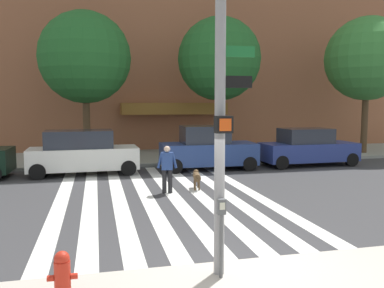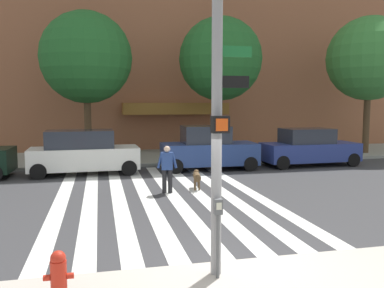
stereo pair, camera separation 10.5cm
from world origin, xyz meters
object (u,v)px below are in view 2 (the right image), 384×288
object	(u,v)px
dog_on_leash	(197,177)
street_tree_nearest	(86,58)
parked_car_fourth_in_line	(309,148)
pedestrian_dog_walker	(167,167)
parking_meter_curbside	(218,227)
street_tree_further	(369,59)
traffic_light_pole	(218,77)
fire_hydrant	(59,276)
parked_car_third_in_line	(208,149)
parked_car_behind_first	(83,153)
street_tree_middle	(221,59)

from	to	relation	value
dog_on_leash	street_tree_nearest	bearing A→B (deg)	118.35
parked_car_fourth_in_line	street_tree_nearest	xyz separation A→B (m)	(-10.66, 3.30, 4.48)
pedestrian_dog_walker	parking_meter_curbside	bearing A→B (deg)	-92.69
parked_car_fourth_in_line	pedestrian_dog_walker	size ratio (longest dim) A/B	2.91
parking_meter_curbside	street_tree_nearest	xyz separation A→B (m)	(-2.47, 15.01, 4.34)
street_tree_nearest	street_tree_further	distance (m)	15.99
traffic_light_pole	fire_hydrant	world-z (taller)	traffic_light_pole
parked_car_fourth_in_line	street_tree_nearest	distance (m)	12.03
parked_car_third_in_line	pedestrian_dog_walker	size ratio (longest dim) A/B	2.71
fire_hydrant	pedestrian_dog_walker	size ratio (longest dim) A/B	0.47
street_tree_nearest	dog_on_leash	size ratio (longest dim) A/B	7.06
street_tree_nearest	pedestrian_dog_walker	xyz separation A→B (m)	(2.81, -7.80, -4.44)
parking_meter_curbside	street_tree_further	xyz separation A→B (m)	(13.52, 14.61, 4.63)
parked_car_behind_first	dog_on_leash	size ratio (longest dim) A/B	4.37
parked_car_behind_first	dog_on_leash	xyz separation A→B (m)	(4.10, -4.04, -0.50)
traffic_light_pole	parked_car_behind_first	xyz separation A→B (m)	(-2.63, 11.59, -2.58)
traffic_light_pole	street_tree_middle	world-z (taller)	street_tree_middle
street_tree_middle	dog_on_leash	size ratio (longest dim) A/B	7.13
street_tree_further	fire_hydrant	bearing A→B (deg)	-137.29
traffic_light_pole	fire_hydrant	size ratio (longest dim) A/B	7.59
fire_hydrant	dog_on_leash	distance (m)	8.85
parked_car_third_in_line	street_tree_middle	bearing A→B (deg)	64.68
fire_hydrant	parking_meter_curbside	size ratio (longest dim) A/B	0.56
traffic_light_pole	street_tree_middle	size ratio (longest dim) A/B	0.76
street_tree_nearest	street_tree_further	xyz separation A→B (m)	(15.98, -0.40, 0.29)
parked_car_behind_first	parked_car_fourth_in_line	bearing A→B (deg)	0.00
pedestrian_dog_walker	dog_on_leash	bearing A→B (deg)	21.33
dog_on_leash	parking_meter_curbside	bearing A→B (deg)	-101.05
fire_hydrant	dog_on_leash	size ratio (longest dim) A/B	0.72
street_tree_further	pedestrian_dog_walker	world-z (taller)	street_tree_further
parked_car_behind_first	dog_on_leash	world-z (taller)	parked_car_behind_first
parked_car_fourth_in_line	street_tree_middle	xyz separation A→B (m)	(-3.57, 3.37, 4.60)
fire_hydrant	parking_meter_curbside	xyz separation A→B (m)	(2.54, 0.21, 0.51)
dog_on_leash	street_tree_further	bearing A→B (deg)	30.03
traffic_light_pole	dog_on_leash	distance (m)	8.28
parking_meter_curbside	street_tree_middle	bearing A→B (deg)	72.95
traffic_light_pole	pedestrian_dog_walker	xyz separation A→B (m)	(0.31, 7.09, -2.59)
parked_car_third_in_line	street_tree_nearest	bearing A→B (deg)	149.04
street_tree_further	street_tree_middle	bearing A→B (deg)	176.97
parked_car_behind_first	street_tree_further	xyz separation A→B (m)	(16.12, 2.90, 4.71)
street_tree_further	dog_on_leash	distance (m)	14.83
parked_car_fourth_in_line	street_tree_middle	size ratio (longest dim) A/B	0.63
parked_car_third_in_line	dog_on_leash	bearing A→B (deg)	-110.76
fire_hydrant	parked_car_behind_first	world-z (taller)	parked_car_behind_first
fire_hydrant	parked_car_third_in_line	xyz separation A→B (m)	(5.57, 11.92, 0.43)
pedestrian_dog_walker	dog_on_leash	distance (m)	1.33
parking_meter_curbside	street_tree_nearest	distance (m)	15.82
parked_car_third_in_line	parked_car_fourth_in_line	bearing A→B (deg)	-0.02
traffic_light_pole	dog_on_leash	xyz separation A→B (m)	(1.47, 7.54, -3.08)
fire_hydrant	street_tree_middle	world-z (taller)	street_tree_middle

